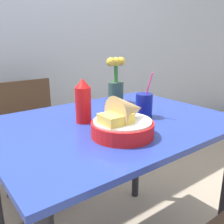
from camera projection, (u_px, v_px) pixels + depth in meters
wall_window at (17, 16)px, 1.91m from camera, size 7.00×0.06×2.60m
dining_table at (112, 144)px, 1.17m from camera, size 1.06×0.79×0.78m
chair_far_window at (30, 130)px, 1.76m from camera, size 0.40×0.40×0.85m
food_basket at (124, 121)px, 0.95m from camera, size 0.24×0.24×0.16m
ketchup_bottle at (83, 101)px, 1.09m from camera, size 0.07×0.07×0.20m
drink_cup at (144, 106)px, 1.17m from camera, size 0.08×0.08×0.21m
flower_vase at (116, 83)px, 1.43m from camera, size 0.12×0.09×0.26m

